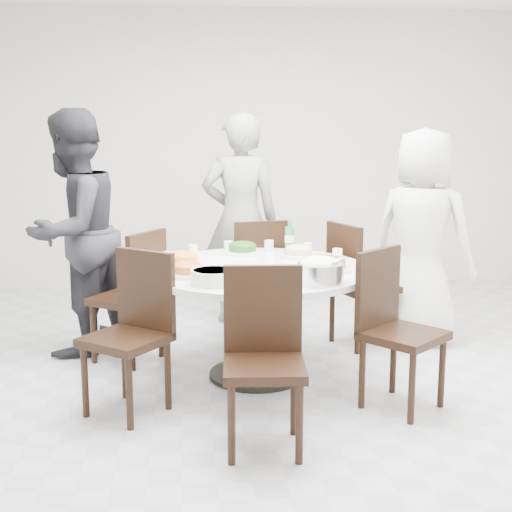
{
  "coord_description": "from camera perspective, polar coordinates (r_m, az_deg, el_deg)",
  "views": [
    {
      "loc": [
        -0.78,
        -4.3,
        1.71
      ],
      "look_at": [
        -0.34,
        0.31,
        0.82
      ],
      "focal_mm": 50.0,
      "sensor_mm": 36.0,
      "label": 1
    }
  ],
  "objects": [
    {
      "name": "tea_cups",
      "position": [
        5.3,
        -0.4,
        0.88
      ],
      "size": [
        0.07,
        0.07,
        0.08
      ],
      "primitive_type": "cylinder",
      "color": "white",
      "rests_on": "dining_table"
    },
    {
      "name": "dish_pale",
      "position": [
        5.03,
        3.45,
        0.24
      ],
      "size": [
        0.24,
        0.24,
        0.07
      ],
      "primitive_type": "cylinder",
      "color": "white",
      "rests_on": "dining_table"
    },
    {
      "name": "dining_table",
      "position": [
        4.77,
        0.06,
        -5.37
      ],
      "size": [
        1.5,
        1.5,
        0.75
      ],
      "primitive_type": "cylinder",
      "color": "white",
      "rests_on": "floor"
    },
    {
      "name": "floor",
      "position": [
        4.69,
        4.54,
        -10.52
      ],
      "size": [
        6.0,
        6.0,
        0.01
      ],
      "primitive_type": "cube",
      "color": "#BAB9BF",
      "rests_on": "ground"
    },
    {
      "name": "diner_middle",
      "position": [
        6.01,
        -1.27,
        2.98
      ],
      "size": [
        0.65,
        0.43,
        1.77
      ],
      "primitive_type": "imported",
      "rotation": [
        0.0,
        0.0,
        3.13
      ],
      "color": "black",
      "rests_on": "floor"
    },
    {
      "name": "chair_s",
      "position": [
        3.71,
        0.66,
        -8.54
      ],
      "size": [
        0.45,
        0.45,
        0.95
      ],
      "primitive_type": "cube",
      "rotation": [
        0.0,
        0.0,
        6.22
      ],
      "color": "black",
      "rests_on": "floor"
    },
    {
      "name": "chair_nw",
      "position": [
        5.16,
        -10.33,
        -3.16
      ],
      "size": [
        0.58,
        0.58,
        0.95
      ],
      "primitive_type": "cube",
      "rotation": [
        0.0,
        0.0,
        4.13
      ],
      "color": "black",
      "rests_on": "floor"
    },
    {
      "name": "chair_sw",
      "position": [
        4.23,
        -10.41,
        -6.28
      ],
      "size": [
        0.59,
        0.59,
        0.95
      ],
      "primitive_type": "cube",
      "rotation": [
        0.0,
        0.0,
        5.63
      ],
      "color": "black",
      "rests_on": "floor"
    },
    {
      "name": "beverage_bottle",
      "position": [
        5.21,
        2.71,
        1.58
      ],
      "size": [
        0.07,
        0.07,
        0.24
      ],
      "primitive_type": "cylinder",
      "color": "#30783B",
      "rests_on": "dining_table"
    },
    {
      "name": "chair_ne",
      "position": [
        5.49,
        8.62,
        -2.25
      ],
      "size": [
        0.55,
        0.55,
        0.95
      ],
      "primitive_type": "cube",
      "rotation": [
        0.0,
        0.0,
        1.96
      ],
      "color": "black",
      "rests_on": "floor"
    },
    {
      "name": "rice_bowl",
      "position": [
        4.26,
        5.19,
        -1.37
      ],
      "size": [
        0.28,
        0.28,
        0.12
      ],
      "primitive_type": "cylinder",
      "color": "silver",
      "rests_on": "dining_table"
    },
    {
      "name": "dish_greens",
      "position": [
        5.15,
        -1.09,
        0.51
      ],
      "size": [
        0.26,
        0.26,
        0.07
      ],
      "primitive_type": "cylinder",
      "color": "white",
      "rests_on": "dining_table"
    },
    {
      "name": "diner_right",
      "position": [
        5.6,
        13.15,
        1.5
      ],
      "size": [
        0.96,
        0.92,
        1.65
      ],
      "primitive_type": "imported",
      "rotation": [
        0.0,
        0.0,
        2.45
      ],
      "color": "silver",
      "rests_on": "floor"
    },
    {
      "name": "wall_back",
      "position": [
        7.35,
        0.61,
        8.45
      ],
      "size": [
        6.0,
        0.01,
        2.8
      ],
      "primitive_type": "cube",
      "color": "silver",
      "rests_on": "ground"
    },
    {
      "name": "dish_redbrown",
      "position": [
        4.6,
        5.7,
        -0.72
      ],
      "size": [
        0.31,
        0.31,
        0.08
      ],
      "primitive_type": "cylinder",
      "color": "white",
      "rests_on": "dining_table"
    },
    {
      "name": "soup_bowl",
      "position": [
        4.23,
        -3.41,
        -1.67
      ],
      "size": [
        0.28,
        0.28,
        0.08
      ],
      "primitive_type": "cylinder",
      "color": "white",
      "rests_on": "dining_table"
    },
    {
      "name": "chair_se",
      "position": [
        4.33,
        11.73,
        -5.93
      ],
      "size": [
        0.59,
        0.59,
        0.95
      ],
      "primitive_type": "cube",
      "rotation": [
        0.0,
        0.0,
        7.0
      ],
      "color": "black",
      "rests_on": "floor"
    },
    {
      "name": "diner_left",
      "position": [
        5.37,
        -14.42,
        1.8
      ],
      "size": [
        1.01,
        1.09,
        1.79
      ],
      "primitive_type": "imported",
      "rotation": [
        0.0,
        0.0,
        4.21
      ],
      "color": "black",
      "rests_on": "floor"
    },
    {
      "name": "dish_tofu",
      "position": [
        4.44,
        -5.5,
        -1.24
      ],
      "size": [
        0.24,
        0.24,
        0.06
      ],
      "primitive_type": "cylinder",
      "color": "white",
      "rests_on": "dining_table"
    },
    {
      "name": "chair_n",
      "position": [
        5.67,
        -0.12,
        -1.7
      ],
      "size": [
        0.49,
        0.49,
        0.95
      ],
      "primitive_type": "cube",
      "rotation": [
        0.0,
        0.0,
        3.32
      ],
      "color": "black",
      "rests_on": "floor"
    },
    {
      "name": "dish_orange",
      "position": [
        4.79,
        -5.93,
        -0.3
      ],
      "size": [
        0.27,
        0.27,
        0.07
      ],
      "primitive_type": "cylinder",
      "color": "white",
      "rests_on": "dining_table"
    },
    {
      "name": "chopsticks",
      "position": [
        5.29,
        -0.71,
        0.49
      ],
      "size": [
        0.24,
        0.04,
        0.01
      ],
      "primitive_type": null,
      "color": "tan",
      "rests_on": "dining_table"
    }
  ]
}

